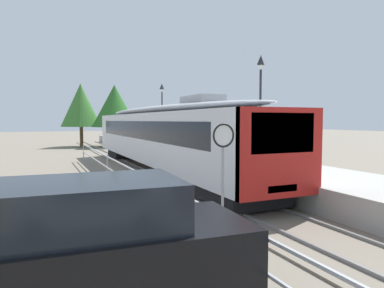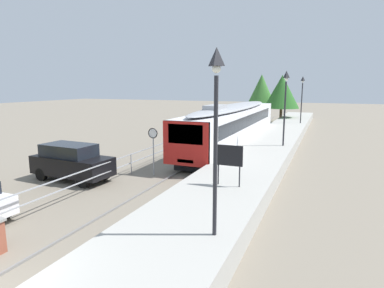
{
  "view_description": "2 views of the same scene",
  "coord_description": "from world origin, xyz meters",
  "px_view_note": "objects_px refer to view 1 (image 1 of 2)",
  "views": [
    {
      "loc": [
        -6.26,
        4.62,
        2.88
      ],
      "look_at": [
        -1.0,
        16.52,
        2.0
      ],
      "focal_mm": 33.01,
      "sensor_mm": 36.0,
      "label": 1
    },
    {
      "loc": [
        7.33,
        -4.27,
        5.24
      ],
      "look_at": [
        0.0,
        13.52,
        1.8
      ],
      "focal_mm": 30.77,
      "sensor_mm": 36.0,
      "label": 2
    }
  ],
  "objects_px": {
    "speed_limit_sign": "(223,150)",
    "parked_suv_black": "(87,250)",
    "platform_lamp_mid_platform": "(261,87)",
    "platform_lamp_far_end": "(162,101)",
    "commuter_train": "(162,134)"
  },
  "relations": [
    {
      "from": "platform_lamp_far_end",
      "to": "speed_limit_sign",
      "type": "relative_size",
      "value": 1.91
    },
    {
      "from": "platform_lamp_mid_platform",
      "to": "speed_limit_sign",
      "type": "distance_m",
      "value": 10.39
    },
    {
      "from": "platform_lamp_mid_platform",
      "to": "speed_limit_sign",
      "type": "xyz_separation_m",
      "value": [
        -6.47,
        -7.74,
        -2.5
      ]
    },
    {
      "from": "speed_limit_sign",
      "to": "parked_suv_black",
      "type": "height_order",
      "value": "speed_limit_sign"
    },
    {
      "from": "platform_lamp_mid_platform",
      "to": "speed_limit_sign",
      "type": "relative_size",
      "value": 1.91
    },
    {
      "from": "platform_lamp_mid_platform",
      "to": "speed_limit_sign",
      "type": "height_order",
      "value": "platform_lamp_mid_platform"
    },
    {
      "from": "commuter_train",
      "to": "speed_limit_sign",
      "type": "distance_m",
      "value": 10.73
    },
    {
      "from": "commuter_train",
      "to": "platform_lamp_mid_platform",
      "type": "relative_size",
      "value": 3.93
    },
    {
      "from": "speed_limit_sign",
      "to": "parked_suv_black",
      "type": "relative_size",
      "value": 0.6
    },
    {
      "from": "commuter_train",
      "to": "platform_lamp_far_end",
      "type": "xyz_separation_m",
      "value": [
        4.48,
        12.93,
        2.47
      ]
    },
    {
      "from": "platform_lamp_mid_platform",
      "to": "platform_lamp_far_end",
      "type": "height_order",
      "value": "same"
    },
    {
      "from": "platform_lamp_mid_platform",
      "to": "speed_limit_sign",
      "type": "bearing_deg",
      "value": -129.86
    },
    {
      "from": "platform_lamp_mid_platform",
      "to": "platform_lamp_far_end",
      "type": "xyz_separation_m",
      "value": [
        0.0,
        15.73,
        0.0
      ]
    },
    {
      "from": "speed_limit_sign",
      "to": "parked_suv_black",
      "type": "distance_m",
      "value": 4.69
    },
    {
      "from": "platform_lamp_far_end",
      "to": "platform_lamp_mid_platform",
      "type": "bearing_deg",
      "value": -90.0
    }
  ]
}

